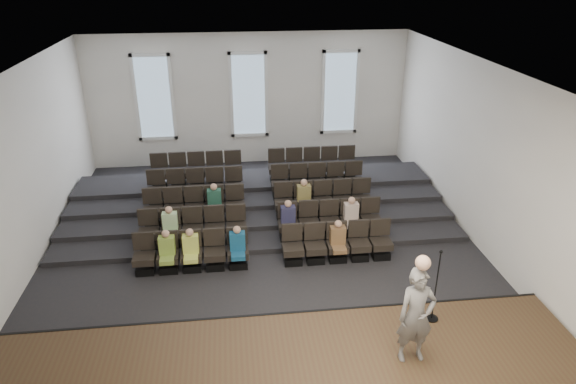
{
  "coord_description": "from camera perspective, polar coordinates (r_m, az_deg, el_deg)",
  "views": [
    {
      "loc": [
        -0.79,
        -12.18,
        7.47
      ],
      "look_at": [
        0.72,
        0.5,
        1.59
      ],
      "focal_mm": 32.0,
      "sensor_mm": 36.0,
      "label": 1
    }
  ],
  "objects": [
    {
      "name": "risers",
      "position": [
        17.0,
        -3.49,
        -0.63
      ],
      "size": [
        11.8,
        4.8,
        0.6
      ],
      "color": "black",
      "rests_on": "ground"
    },
    {
      "name": "ground",
      "position": [
        14.31,
        -2.66,
        -6.76
      ],
      "size": [
        14.0,
        14.0,
        0.0
      ],
      "primitive_type": "plane",
      "color": "black",
      "rests_on": "ground"
    },
    {
      "name": "wall_right",
      "position": [
        14.81,
        21.08,
        3.43
      ],
      "size": [
        0.04,
        14.0,
        5.0
      ],
      "primitive_type": "cube",
      "color": "white",
      "rests_on": "ground"
    },
    {
      "name": "speaker",
      "position": [
        9.94,
        14.05,
        -13.21
      ],
      "size": [
        0.73,
        0.5,
        1.95
      ],
      "primitive_type": "imported",
      "rotation": [
        0.0,
        0.0,
        0.05
      ],
      "color": "slate",
      "rests_on": "stage"
    },
    {
      "name": "wall_left",
      "position": [
        14.16,
        -27.97,
        1.17
      ],
      "size": [
        0.04,
        14.0,
        5.0
      ],
      "primitive_type": "cube",
      "color": "white",
      "rests_on": "ground"
    },
    {
      "name": "ceiling",
      "position": [
        12.45,
        -3.12,
        13.31
      ],
      "size": [
        12.0,
        14.0,
        0.02
      ],
      "primitive_type": "cube",
      "color": "white",
      "rests_on": "ground"
    },
    {
      "name": "seating_rows",
      "position": [
        15.33,
        -3.15,
        -1.59
      ],
      "size": [
        6.8,
        4.7,
        1.67
      ],
      "color": "black",
      "rests_on": "ground"
    },
    {
      "name": "windows",
      "position": [
        19.73,
        -4.38,
        10.68
      ],
      "size": [
        8.44,
        0.1,
        3.24
      ],
      "color": "white",
      "rests_on": "wall_back"
    },
    {
      "name": "audience",
      "position": [
        14.09,
        -3.93,
        -3.59
      ],
      "size": [
        5.45,
        2.64,
        1.1
      ],
      "color": "#CDDA57",
      "rests_on": "seating_rows"
    },
    {
      "name": "wall_back",
      "position": [
        19.85,
        -4.38,
        10.17
      ],
      "size": [
        12.0,
        0.04,
        5.0
      ],
      "primitive_type": "cube",
      "color": "white",
      "rests_on": "ground"
    },
    {
      "name": "mic_stand",
      "position": [
        11.27,
        15.94,
        -11.38
      ],
      "size": [
        0.28,
        0.28,
        1.69
      ],
      "color": "black",
      "rests_on": "stage"
    },
    {
      "name": "wall_front",
      "position": [
        7.21,
        1.43,
        -18.87
      ],
      "size": [
        12.0,
        0.04,
        5.0
      ],
      "primitive_type": "cube",
      "color": "white",
      "rests_on": "ground"
    },
    {
      "name": "stage_lip",
      "position": [
        11.45,
        -1.37,
        -14.37
      ],
      "size": [
        11.8,
        0.06,
        0.52
      ],
      "primitive_type": "cube",
      "color": "black",
      "rests_on": "ground"
    }
  ]
}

